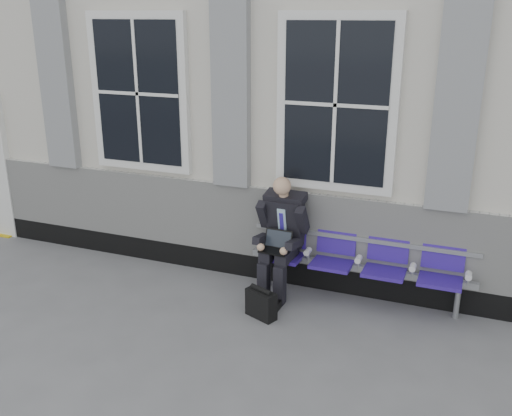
% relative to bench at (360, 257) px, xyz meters
% --- Properties ---
extents(ground, '(70.00, 70.00, 0.00)m').
position_rel_bench_xyz_m(ground, '(-0.74, -1.32, -0.55)').
color(ground, slate).
rests_on(ground, ground).
extents(station_building, '(14.40, 4.40, 4.49)m').
position_rel_bench_xyz_m(station_building, '(-0.75, 2.15, 1.67)').
color(station_building, beige).
rests_on(station_building, ground).
extents(bench, '(2.60, 0.47, 0.91)m').
position_rel_bench_xyz_m(bench, '(0.00, 0.00, 0.00)').
color(bench, '#9EA0A3').
rests_on(bench, ground).
extents(businessman, '(0.59, 0.79, 1.44)m').
position_rel_bench_xyz_m(businessman, '(-0.91, -0.14, 0.23)').
color(businessman, black).
rests_on(businessman, ground).
extents(briefcase, '(0.39, 0.27, 0.36)m').
position_rel_bench_xyz_m(briefcase, '(-0.91, -0.79, -0.38)').
color(briefcase, black).
rests_on(briefcase, ground).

